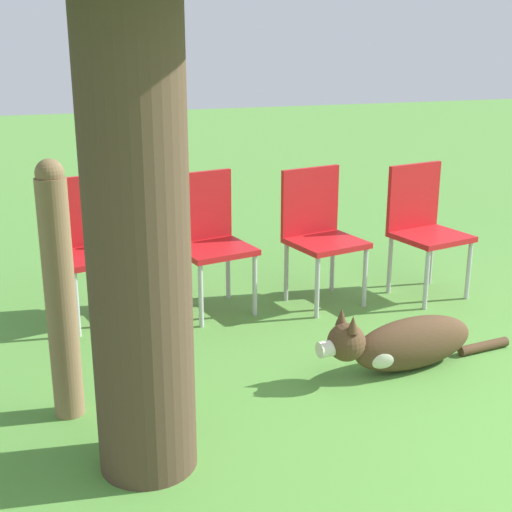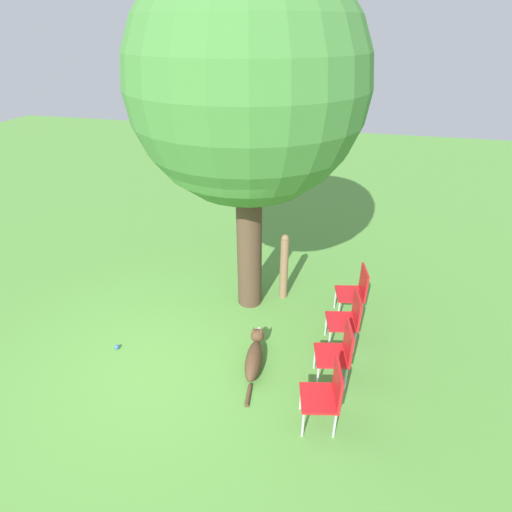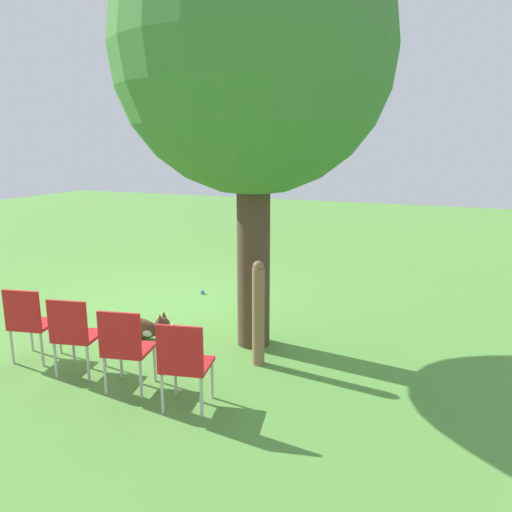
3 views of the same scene
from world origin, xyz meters
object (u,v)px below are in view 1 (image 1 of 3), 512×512
object	(u,v)px
fence_post	(60,292)
red_chair_3	(91,240)
red_chair_0	(423,222)
red_chair_1	(319,228)
dog	(401,344)
red_chair_2	(208,234)

from	to	relation	value
fence_post	red_chair_3	distance (m)	1.24
red_chair_0	red_chair_1	bearing A→B (deg)	-108.70
fence_post	red_chair_1	world-z (taller)	fence_post
red_chair_1	red_chair_0	bearing A→B (deg)	71.30
fence_post	red_chair_3	xyz separation A→B (m)	(1.20, -0.26, -0.11)
dog	red_chair_2	world-z (taller)	red_chair_2
red_chair_2	red_chair_3	xyz separation A→B (m)	(0.09, 0.73, 0.00)
fence_post	dog	bearing A→B (deg)	-93.38
red_chair_2	dog	bearing A→B (deg)	19.26
red_chair_0	red_chair_2	bearing A→B (deg)	-108.70
red_chair_0	red_chair_2	distance (m)	1.47
fence_post	red_chair_1	size ratio (longest dim) A/B	1.37
dog	red_chair_0	distance (m)	1.32
red_chair_1	red_chair_3	size ratio (longest dim) A/B	1.00
dog	fence_post	xyz separation A→B (m)	(0.10, 1.71, 0.46)
red_chair_1	red_chair_3	xyz separation A→B (m)	(0.18, 1.46, 0.00)
red_chair_0	red_chair_1	xyz separation A→B (m)	(0.09, 0.73, 0.00)
dog	red_chair_1	world-z (taller)	red_chair_1
fence_post	red_chair_1	bearing A→B (deg)	-59.23
red_chair_0	red_chair_2	size ratio (longest dim) A/B	1.00
red_chair_0	red_chair_3	distance (m)	2.21
red_chair_0	red_chair_1	size ratio (longest dim) A/B	1.00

